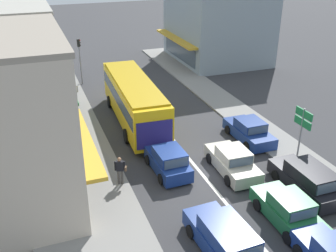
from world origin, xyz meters
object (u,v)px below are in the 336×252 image
hatchback_behind_bus_mid (168,161)px  pedestrian_with_handbag_near (120,169)px  wagon_behind_bus_near (225,240)px  sedan_adjacent_lane_trail (232,161)px  pedestrian_browsing_midblock (75,91)px  sedan_queue_gap_filler (289,211)px  parked_sedan_kerb_second (249,131)px  parked_wagon_kerb_front (307,180)px  city_bus (134,98)px  directional_road_sign (303,123)px  traffic_light_downstreet (80,54)px

hatchback_behind_bus_mid → pedestrian_with_handbag_near: 2.96m
wagon_behind_bus_near → pedestrian_with_handbag_near: bearing=113.9°
sedan_adjacent_lane_trail → pedestrian_browsing_midblock: bearing=116.8°
hatchback_behind_bus_mid → sedan_queue_gap_filler: 7.22m
parked_sedan_kerb_second → pedestrian_browsing_midblock: (-9.89, 10.58, 0.40)m
parked_sedan_kerb_second → parked_wagon_kerb_front: bearing=-92.4°
city_bus → pedestrian_browsing_midblock: size_ratio=6.72×
wagon_behind_bus_near → directional_road_sign: 9.26m
hatchback_behind_bus_mid → parked_sedan_kerb_second: hatchback_behind_bus_mid is taller
wagon_behind_bus_near → sedan_queue_gap_filler: 3.86m
parked_wagon_kerb_front → pedestrian_browsing_midblock: (-9.63, 16.86, 0.32)m
parked_wagon_kerb_front → parked_sedan_kerb_second: parked_wagon_kerb_front is taller
directional_road_sign → hatchback_behind_bus_mid: bearing=166.0°
city_bus → wagon_behind_bus_near: size_ratio=2.40×
pedestrian_browsing_midblock → parked_sedan_kerb_second: bearing=-46.9°
traffic_light_downstreet → directional_road_sign: 21.33m
sedan_adjacent_lane_trail → parked_wagon_kerb_front: bearing=-49.4°
wagon_behind_bus_near → pedestrian_browsing_midblock: (-3.43, 19.43, 0.32)m
city_bus → directional_road_sign: size_ratio=3.04×
hatchback_behind_bus_mid → wagon_behind_bus_near: wagon_behind_bus_near is taller
parked_sedan_kerb_second → pedestrian_browsing_midblock: pedestrian_browsing_midblock is taller
sedan_queue_gap_filler → parked_sedan_kerb_second: size_ratio=1.00×
pedestrian_browsing_midblock → sedan_adjacent_lane_trail: bearing=-63.2°
pedestrian_with_handbag_near → city_bus: bearing=69.0°
city_bus → directional_road_sign: directional_road_sign is taller
sedan_queue_gap_filler → pedestrian_browsing_midblock: 20.00m
sedan_adjacent_lane_trail → pedestrian_browsing_midblock: (-6.93, 13.71, 0.40)m
directional_road_sign → pedestrian_browsing_midblock: directional_road_sign is taller
traffic_light_downstreet → wagon_behind_bus_near: bearing=-84.9°
directional_road_sign → pedestrian_browsing_midblock: bearing=127.3°
parked_sedan_kerb_second → wagon_behind_bus_near: bearing=-126.1°
city_bus → parked_wagon_kerb_front: city_bus is taller
city_bus → hatchback_behind_bus_mid: (-0.07, -7.27, -1.17)m
wagon_behind_bus_near → pedestrian_browsing_midblock: size_ratio=2.80×
pedestrian_with_handbag_near → parked_sedan_kerb_second: bearing=14.2°
parked_wagon_kerb_front → directional_road_sign: size_ratio=1.25×
wagon_behind_bus_near → traffic_light_downstreet: traffic_light_downstreet is taller
pedestrian_with_handbag_near → hatchback_behind_bus_mid: bearing=8.8°
city_bus → directional_road_sign: (7.39, -9.13, 0.82)m
sedan_adjacent_lane_trail → parked_sedan_kerb_second: bearing=46.6°
wagon_behind_bus_near → directional_road_sign: (7.49, 5.09, 1.96)m
city_bus → traffic_light_downstreet: size_ratio=2.61×
pedestrian_with_handbag_near → directional_road_sign: bearing=-7.7°
directional_road_sign → wagon_behind_bus_near: bearing=-145.8°
wagon_behind_bus_near → sedan_queue_gap_filler: bearing=11.6°
wagon_behind_bus_near → traffic_light_downstreet: (-2.16, 24.11, 2.11)m
city_bus → parked_sedan_kerb_second: (6.36, -5.37, -1.22)m
sedan_queue_gap_filler → hatchback_behind_bus_mid: bearing=121.3°
city_bus → traffic_light_downstreet: (-2.25, 9.89, 0.97)m
traffic_light_downstreet → city_bus: bearing=-77.2°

